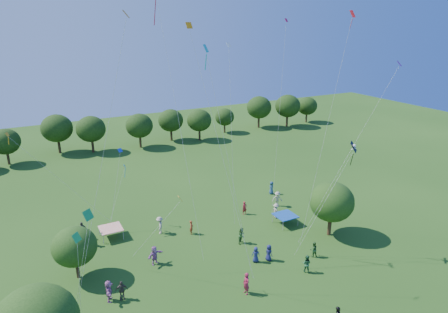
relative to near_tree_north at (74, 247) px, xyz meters
The scene contains 37 objects.
near_tree_north is the anchor object (origin of this frame).
near_tree_east 24.88m from the near_tree_north, 10.41° to the right, with size 4.53×4.53×5.83m.
treeline 37.29m from the near_tree_north, 74.76° to the left, with size 88.01×8.77×6.77m.
tent_red_stripe 7.17m from the near_tree_north, 53.33° to the left, with size 2.20×2.20×1.10m.
tent_blue 21.84m from the near_tree_north, ahead, with size 2.20×2.20×1.10m.
crowd_person_0 26.05m from the near_tree_north, 15.71° to the left, with size 0.83×0.45×1.69m, color navy.
crowd_person_1 14.87m from the near_tree_north, 36.27° to the right, with size 0.72×0.46×1.93m, color maroon.
crowd_person_2 20.22m from the near_tree_north, 25.32° to the right, with size 0.82×0.44×1.67m, color #285D35.
crowd_person_3 21.82m from the near_tree_north, ahead, with size 1.15×0.52×1.77m, color #A49983.
crowd_person_4 7.16m from the near_tree_north, 77.83° to the left, with size 1.09×0.50×1.86m, color #443C36.
crowd_person_5 7.03m from the near_tree_north, ahead, with size 1.70×0.61×1.82m, color #9E5C9E.
crowd_person_6 17.27m from the near_tree_north, 18.87° to the right, with size 0.80×0.43×1.61m, color #1A1D4C.
crowd_person_7 12.20m from the near_tree_north, 11.28° to the left, with size 0.57×0.37×1.53m, color #98341B.
crowd_person_8 21.60m from the near_tree_north, 18.92° to the right, with size 0.75×0.41×1.53m, color #2A5625.
crowd_person_9 9.94m from the near_tree_north, 24.24° to the left, with size 1.24×0.56×1.90m, color #AC9A8A.
crowd_person_10 5.69m from the near_tree_north, 70.38° to the left, with size 1.10×0.50×1.88m, color #403533.
crowd_person_11 5.18m from the near_tree_north, 68.35° to the right, with size 1.72×0.61×1.84m, color #A76198.
crowd_person_12 16.02m from the near_tree_north, 19.11° to the right, with size 0.76×0.41×1.55m, color navy.
crowd_person_13 19.47m from the near_tree_north, 10.93° to the left, with size 0.59×0.38×1.57m, color maroon.
crowd_person_14 15.76m from the near_tree_north, ahead, with size 0.85×0.46×1.72m, color #295223.
crowd_person_15 23.94m from the near_tree_north, ahead, with size 1.23×0.55×1.89m, color #AAA588.
crowd_person_16 5.82m from the near_tree_north, 60.14° to the right, with size 0.98×0.44×1.66m, color #443B36.
pirate_kite 25.61m from the near_tree_north, 18.01° to the right, with size 6.48×1.07×9.80m.
red_high_kite 19.38m from the near_tree_north, ahead, with size 1.55×6.57×23.40m.
small_kite_0 26.99m from the near_tree_north, 16.84° to the right, with size 3.62×0.87×20.80m.
small_kite_1 15.74m from the near_tree_north, 74.87° to the right, with size 5.00×2.26×20.54m.
small_kite_2 9.24m from the near_tree_north, 30.93° to the right, with size 3.37×4.34×6.84m.
small_kite_3 8.97m from the near_tree_north, 93.24° to the right, with size 0.63×1.37×7.15m.
small_kite_4 10.54m from the near_tree_north, 52.52° to the left, with size 2.16×1.75×7.32m.
small_kite_5 28.52m from the near_tree_north, 17.15° to the right, with size 8.14×2.64×16.74m.
small_kite_6 19.41m from the near_tree_north, ahead, with size 0.85×2.69×18.00m.
small_kite_7 17.69m from the near_tree_north, 41.09° to the right, with size 3.97×0.81×18.55m.
small_kite_8 23.44m from the near_tree_north, ahead, with size 0.76×0.42×20.21m.
small_kite_9 16.90m from the near_tree_north, 28.93° to the right, with size 3.50×4.72×19.89m.
small_kite_10 10.77m from the near_tree_north, 100.96° to the left, with size 8.39×4.19×9.86m.
small_kite_11 10.92m from the near_tree_north, 89.56° to the right, with size 1.79×3.05×9.30m.
small_kite_12 10.24m from the near_tree_north, 50.86° to the left, with size 2.46×1.60×5.59m.
Camera 1 is at (-13.99, -12.72, 21.26)m, focal length 32.00 mm.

